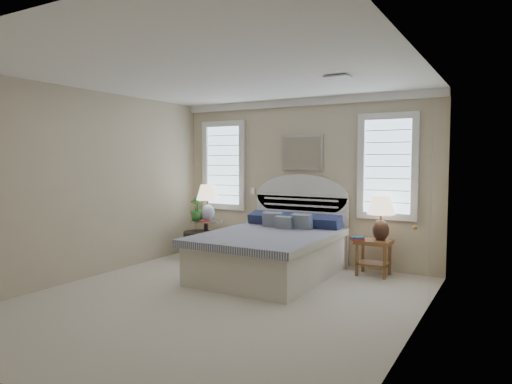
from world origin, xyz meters
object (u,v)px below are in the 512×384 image
Objects in this scene: side_table_left at (206,234)px; bed at (273,249)px; lamp_left at (208,199)px; nightstand_right at (374,250)px; lamp_right at (381,213)px; floor_pot at (198,244)px.

bed is at bearing -19.74° from side_table_left.
bed is 1.81m from lamp_left.
nightstand_right is (2.95, 0.10, -0.00)m from side_table_left.
bed is at bearing -19.67° from lamp_left.
nightstand_right is at bearing -156.78° from lamp_right.
floor_pot is (-3.01, -0.27, -0.16)m from nightstand_right.
nightstand_right is at bearing 28.03° from bed.
side_table_left is (-1.65, 0.59, 0.00)m from bed.
side_table_left reaches higher than floor_pot.
side_table_left is at bearing 158.09° from lamp_left.
side_table_left is 0.96× the size of lamp_right.
lamp_left is (-1.59, 0.57, 0.64)m from bed.
lamp_left is at bearing 160.33° from bed.
lamp_right is at bearing 23.22° from nightstand_right.
bed is 3.46× the size of lamp_right.
side_table_left is 2.95m from nightstand_right.
lamp_left is at bearing 51.68° from floor_pot.
lamp_left is at bearing -176.92° from lamp_right.
floor_pot is 0.76× the size of lamp_right.
bed is 3.61× the size of side_table_left.
lamp_right reaches higher than nightstand_right.
bed is 4.29× the size of nightstand_right.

